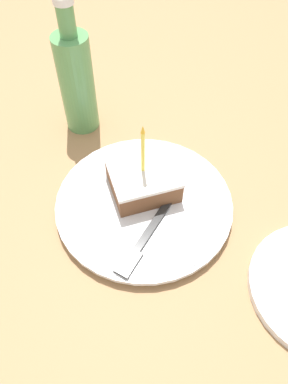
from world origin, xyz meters
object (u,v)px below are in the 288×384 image
at_px(bottle, 76,81).
at_px(plate, 144,203).
at_px(cake_slice, 143,179).
at_px(fork, 147,235).

bearing_deg(bottle, plate, -167.02).
xyz_separation_m(cake_slice, bottle, (0.21, 0.06, 0.06)).
xyz_separation_m(plate, bottle, (0.23, 0.05, 0.09)).
height_order(cake_slice, bottle, bottle).
bearing_deg(bottle, fork, -172.89).
bearing_deg(plate, fork, 165.87).
distance_m(plate, cake_slice, 0.04).
relative_size(plate, fork, 2.02).
relative_size(cake_slice, bottle, 0.54).
bearing_deg(fork, bottle, 7.11).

